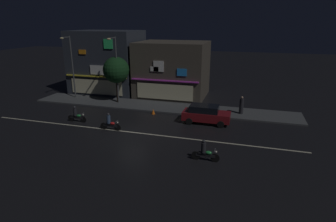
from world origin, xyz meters
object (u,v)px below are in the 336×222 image
parked_car_near_kerb (206,114)px  motorcycle_lead (110,123)px  streetlamp_mid (116,65)px  motorcycle_opposite_lane (205,152)px  pedestrian_on_sidewalk (241,106)px  motorcycle_following (76,115)px  streetlamp_west (71,62)px  traffic_cone (153,111)px

parked_car_near_kerb → motorcycle_lead: bearing=-152.1°
streetlamp_mid → motorcycle_opposite_lane: streetlamp_mid is taller
streetlamp_mid → pedestrian_on_sidewalk: 13.99m
parked_car_near_kerb → motorcycle_following: size_ratio=2.26×
streetlamp_west → traffic_cone: bearing=-14.4°
parked_car_near_kerb → motorcycle_following: 12.00m
pedestrian_on_sidewalk → motorcycle_lead: 12.96m
motorcycle_lead → traffic_cone: motorcycle_lead is taller
motorcycle_opposite_lane → traffic_cone: (-6.55, 8.36, -0.36)m
pedestrian_on_sidewalk → motorcycle_following: pedestrian_on_sidewalk is taller
streetlamp_west → pedestrian_on_sidewalk: 19.91m
parked_car_near_kerb → traffic_cone: parked_car_near_kerb is taller
motorcycle_lead → motorcycle_opposite_lane: bearing=163.1°
parked_car_near_kerb → pedestrian_on_sidewalk: bearing=47.1°
streetlamp_west → parked_car_near_kerb: size_ratio=1.68×
motorcycle_following → motorcycle_lead: bearing=-19.7°
motorcycle_following → traffic_cone: 7.39m
motorcycle_following → pedestrian_on_sidewalk: bearing=17.6°
motorcycle_lead → motorcycle_following: bearing=-10.3°
motorcycle_lead → motorcycle_following: 4.08m
streetlamp_mid → parked_car_near_kerb: bearing=-17.4°
streetlamp_mid → pedestrian_on_sidewalk: bearing=-0.1°
pedestrian_on_sidewalk → motorcycle_following: bearing=134.9°
motorcycle_following → streetlamp_mid: bearing=74.4°
pedestrian_on_sidewalk → parked_car_near_kerb: size_ratio=0.41×
streetlamp_west → streetlamp_mid: streetlamp_mid is taller
motorcycle_following → motorcycle_opposite_lane: 13.36m
traffic_cone → motorcycle_opposite_lane: bearing=-51.9°
pedestrian_on_sidewalk → traffic_cone: bearing=126.1°
pedestrian_on_sidewalk → motorcycle_lead: (-10.68, -7.33, -0.32)m
streetlamp_mid → parked_car_near_kerb: 11.57m
motorcycle_opposite_lane → traffic_cone: bearing=-50.5°
parked_car_near_kerb → motorcycle_lead: (-7.64, -4.05, -0.24)m
motorcycle_lead → motorcycle_opposite_lane: (8.71, -3.25, 0.00)m
streetlamp_west → motorcycle_following: 9.35m
motorcycle_following → traffic_cone: motorcycle_following is taller
streetlamp_west → motorcycle_opposite_lane: bearing=-32.4°
motorcycle_opposite_lane → pedestrian_on_sidewalk: bearing=-99.1°
streetlamp_west → streetlamp_mid: bearing=-5.7°
parked_car_near_kerb → traffic_cone: bearing=169.0°
motorcycle_opposite_lane → motorcycle_following: bearing=-17.0°
streetlamp_west → parked_car_near_kerb: bearing=-13.3°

